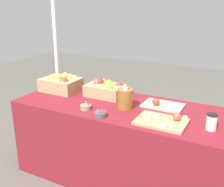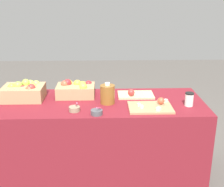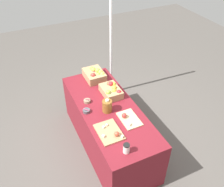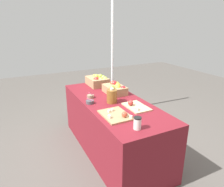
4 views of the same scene
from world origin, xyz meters
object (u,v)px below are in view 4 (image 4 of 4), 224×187
(sample_bowl_mid, at_px, (90,102))
(cutting_board_front, at_px, (116,115))
(sample_bowl_near, at_px, (90,96))
(tent_pole, at_px, (112,55))
(apple_crate_left, at_px, (98,81))
(coffee_cup, at_px, (137,123))
(cider_jug, at_px, (112,96))
(apple_crate_middle, at_px, (115,89))
(cutting_board_back, at_px, (135,106))

(sample_bowl_mid, bearing_deg, cutting_board_front, 14.91)
(sample_bowl_near, height_order, tent_pole, tent_pole)
(apple_crate_left, bearing_deg, sample_bowl_near, -32.36)
(sample_bowl_mid, height_order, coffee_cup, coffee_cup)
(coffee_cup, distance_m, tent_pole, 2.10)
(cider_jug, bearing_deg, tent_pole, 153.18)
(cider_jug, xyz_separation_m, tent_pole, (-1.23, 0.62, 0.31))
(apple_crate_middle, height_order, tent_pole, tent_pole)
(apple_crate_left, bearing_deg, tent_pole, 132.34)
(apple_crate_middle, relative_size, coffee_cup, 2.97)
(apple_crate_middle, height_order, sample_bowl_mid, apple_crate_middle)
(apple_crate_left, relative_size, cider_jug, 1.95)
(apple_crate_middle, distance_m, tent_pole, 1.06)
(cutting_board_front, bearing_deg, cider_jug, 160.51)
(apple_crate_middle, relative_size, cider_jug, 1.87)
(cutting_board_front, xyz_separation_m, cutting_board_back, (-0.11, 0.31, 0.00))
(cutting_board_front, relative_size, sample_bowl_near, 4.03)
(sample_bowl_mid, bearing_deg, tent_pole, 142.06)
(cutting_board_back, height_order, tent_pole, tent_pole)
(sample_bowl_mid, relative_size, coffee_cup, 0.81)
(cider_jug, bearing_deg, coffee_cup, -6.93)
(sample_bowl_near, distance_m, tent_pole, 1.29)
(sample_bowl_mid, xyz_separation_m, cider_jug, (0.09, 0.26, 0.07))
(apple_crate_left, distance_m, cutting_board_back, 1.06)
(sample_bowl_near, height_order, sample_bowl_mid, sample_bowl_near)
(sample_bowl_mid, relative_size, cider_jug, 0.51)
(tent_pole, bearing_deg, apple_crate_middle, -24.45)
(cutting_board_front, xyz_separation_m, sample_bowl_near, (-0.67, -0.05, 0.01))
(cider_jug, height_order, coffee_cup, cider_jug)
(coffee_cup, bearing_deg, sample_bowl_near, -174.59)
(sample_bowl_mid, distance_m, tent_pole, 1.48)
(sample_bowl_near, bearing_deg, apple_crate_middle, 93.32)
(apple_crate_middle, xyz_separation_m, coffee_cup, (1.03, -0.29, -0.01))
(apple_crate_left, relative_size, cutting_board_front, 1.00)
(cutting_board_back, relative_size, tent_pole, 0.15)
(sample_bowl_near, xyz_separation_m, coffee_cup, (1.01, 0.10, 0.04))
(sample_bowl_mid, bearing_deg, cider_jug, 70.22)
(cutting_board_front, distance_m, cider_jug, 0.41)
(apple_crate_middle, distance_m, cutting_board_front, 0.77)
(sample_bowl_near, distance_m, sample_bowl_mid, 0.21)
(cider_jug, bearing_deg, cutting_board_front, -19.49)
(sample_bowl_near, relative_size, tent_pole, 0.04)
(cider_jug, bearing_deg, sample_bowl_mid, -109.78)
(cutting_board_back, xyz_separation_m, tent_pole, (-1.50, 0.44, 0.37))
(sample_bowl_mid, bearing_deg, apple_crate_left, 150.19)
(apple_crate_left, xyz_separation_m, apple_crate_middle, (0.47, 0.07, -0.01))
(apple_crate_middle, relative_size, cutting_board_back, 1.05)
(apple_crate_middle, bearing_deg, cutting_board_front, -26.08)
(apple_crate_middle, xyz_separation_m, tent_pole, (-0.92, 0.42, 0.32))
(cider_jug, relative_size, coffee_cup, 1.59)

